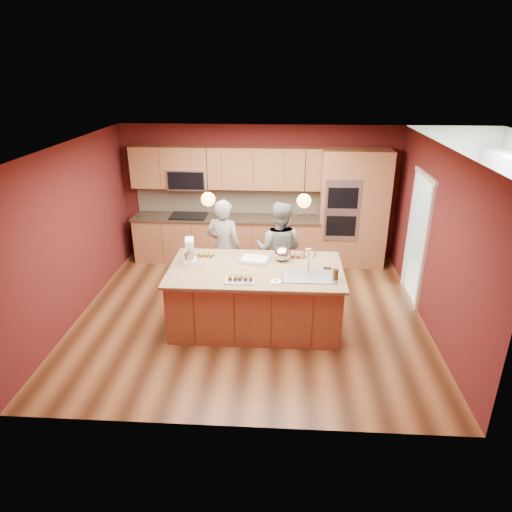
# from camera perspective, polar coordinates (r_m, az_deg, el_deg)

# --- Properties ---
(floor) EXTENTS (5.50, 5.50, 0.00)m
(floor) POSITION_cam_1_polar(r_m,az_deg,el_deg) (7.49, -0.68, -7.27)
(floor) COLOR #412212
(floor) RESTS_ON ground
(ceiling) EXTENTS (5.50, 5.50, 0.00)m
(ceiling) POSITION_cam_1_polar(r_m,az_deg,el_deg) (6.56, -0.79, 13.58)
(ceiling) COLOR white
(ceiling) RESTS_ON ground
(wall_back) EXTENTS (5.50, 0.00, 5.50)m
(wall_back) POSITION_cam_1_polar(r_m,az_deg,el_deg) (9.29, 0.41, 7.84)
(wall_back) COLOR #521717
(wall_back) RESTS_ON ground
(wall_front) EXTENTS (5.50, 0.00, 5.50)m
(wall_front) POSITION_cam_1_polar(r_m,az_deg,el_deg) (4.66, -2.99, -8.32)
(wall_front) COLOR #521717
(wall_front) RESTS_ON ground
(wall_left) EXTENTS (0.00, 5.00, 5.00)m
(wall_left) POSITION_cam_1_polar(r_m,az_deg,el_deg) (7.61, -21.87, 2.73)
(wall_left) COLOR #521717
(wall_left) RESTS_ON ground
(wall_right) EXTENTS (0.00, 5.00, 5.00)m
(wall_right) POSITION_cam_1_polar(r_m,az_deg,el_deg) (7.25, 21.50, 1.83)
(wall_right) COLOR #521717
(wall_right) RESTS_ON ground
(cabinet_run) EXTENTS (3.74, 0.64, 2.30)m
(cabinet_run) POSITION_cam_1_polar(r_m,az_deg,el_deg) (9.21, -3.93, 5.29)
(cabinet_run) COLOR brown
(cabinet_run) RESTS_ON floor
(oven_column) EXTENTS (1.30, 0.62, 2.30)m
(oven_column) POSITION_cam_1_polar(r_m,az_deg,el_deg) (9.14, 11.99, 5.79)
(oven_column) COLOR brown
(oven_column) RESTS_ON floor
(doorway_trim) EXTENTS (0.08, 1.11, 2.20)m
(doorway_trim) POSITION_cam_1_polar(r_m,az_deg,el_deg) (8.06, 19.47, 1.89)
(doorway_trim) COLOR silver
(doorway_trim) RESTS_ON wall_right
(pendant_left) EXTENTS (0.20, 0.20, 0.80)m
(pendant_left) POSITION_cam_1_polar(r_m,az_deg,el_deg) (6.51, -6.01, 7.11)
(pendant_left) COLOR black
(pendant_left) RESTS_ON ceiling
(pendant_right) EXTENTS (0.20, 0.20, 0.80)m
(pendant_right) POSITION_cam_1_polar(r_m,az_deg,el_deg) (6.43, 6.02, 6.91)
(pendant_right) COLOR black
(pendant_right) RESTS_ON ceiling
(island) EXTENTS (2.59, 1.45, 1.33)m
(island) POSITION_cam_1_polar(r_m,az_deg,el_deg) (7.00, 0.10, -5.02)
(island) COLOR brown
(island) RESTS_ON floor
(person_left) EXTENTS (0.72, 0.57, 1.72)m
(person_left) POSITION_cam_1_polar(r_m,az_deg,el_deg) (7.78, -4.02, 0.94)
(person_left) COLOR black
(person_left) RESTS_ON floor
(person_right) EXTENTS (0.96, 0.83, 1.70)m
(person_right) POSITION_cam_1_polar(r_m,az_deg,el_deg) (7.72, 2.89, 0.71)
(person_right) COLOR slate
(person_right) RESTS_ON floor
(stand_mixer) EXTENTS (0.24, 0.30, 0.37)m
(stand_mixer) POSITION_cam_1_polar(r_m,az_deg,el_deg) (7.01, -8.27, 0.46)
(stand_mixer) COLOR white
(stand_mixer) RESTS_ON island
(sheet_cake) EXTENTS (0.52, 0.43, 0.05)m
(sheet_cake) POSITION_cam_1_polar(r_m,az_deg,el_deg) (7.03, -0.19, -0.44)
(sheet_cake) COLOR silver
(sheet_cake) RESTS_ON island
(cooling_rack) EXTENTS (0.43, 0.31, 0.02)m
(cooling_rack) POSITION_cam_1_polar(r_m,az_deg,el_deg) (6.42, -2.03, -2.98)
(cooling_rack) COLOR #B9BCC2
(cooling_rack) RESTS_ON island
(mixing_bowl) EXTENTS (0.27, 0.27, 0.23)m
(mixing_bowl) POSITION_cam_1_polar(r_m,az_deg,el_deg) (7.04, 3.32, 0.27)
(mixing_bowl) COLOR #B2B5B9
(mixing_bowl) RESTS_ON island
(plate) EXTENTS (0.16, 0.16, 0.01)m
(plate) POSITION_cam_1_polar(r_m,az_deg,el_deg) (6.37, 2.50, -3.22)
(plate) COLOR white
(plate) RESTS_ON island
(tumbler) EXTENTS (0.08, 0.08, 0.16)m
(tumbler) POSITION_cam_1_polar(r_m,az_deg,el_deg) (6.51, 9.90, -2.26)
(tumbler) COLOR #3B2A12
(tumbler) RESTS_ON island
(phone) EXTENTS (0.12, 0.07, 0.01)m
(phone) POSITION_cam_1_polar(r_m,az_deg,el_deg) (6.86, 8.91, -1.52)
(phone) COLOR black
(phone) RESTS_ON island
(cupcakes_left) EXTENTS (0.31, 0.15, 0.07)m
(cupcakes_left) POSITION_cam_1_polar(r_m,az_deg,el_deg) (7.25, -6.51, 0.23)
(cupcakes_left) COLOR #BA8945
(cupcakes_left) RESTS_ON island
(cupcakes_rack) EXTENTS (0.36, 0.14, 0.06)m
(cupcakes_rack) POSITION_cam_1_polar(r_m,az_deg,el_deg) (6.40, -1.97, -2.65)
(cupcakes_rack) COLOR #BA8945
(cupcakes_rack) RESTS_ON island
(cupcakes_right) EXTENTS (0.25, 0.17, 0.08)m
(cupcakes_right) POSITION_cam_1_polar(r_m,az_deg,el_deg) (7.19, 5.32, 0.13)
(cupcakes_right) COLOR #BA8945
(cupcakes_right) RESTS_ON island
(washer) EXTENTS (0.74, 0.76, 1.06)m
(washer) POSITION_cam_1_polar(r_m,az_deg,el_deg) (8.78, 28.26, -1.57)
(washer) COLOR white
(washer) RESTS_ON floor
(dryer) EXTENTS (0.68, 0.70, 1.03)m
(dryer) POSITION_cam_1_polar(r_m,az_deg,el_deg) (9.39, 26.56, 0.16)
(dryer) COLOR white
(dryer) RESTS_ON floor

